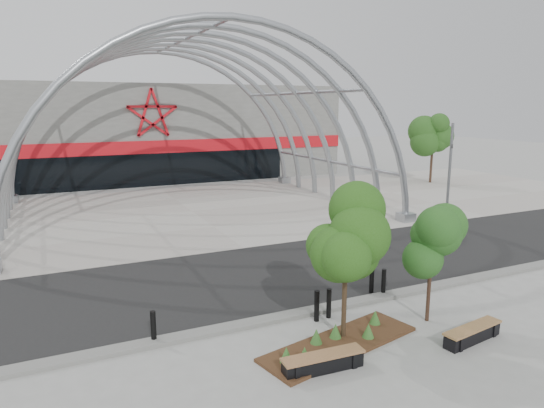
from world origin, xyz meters
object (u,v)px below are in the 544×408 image
object	(u,v)px
signal_pole	(450,170)
bollard_2	(329,303)
street_tree_1	(432,244)
street_tree_0	(346,234)
bench_0	(323,363)
bench_1	(472,334)

from	to	relation	value
signal_pole	bollard_2	xyz separation A→B (m)	(-12.93, -8.40, -2.34)
signal_pole	street_tree_1	xyz separation A→B (m)	(-10.39, -9.83, -0.43)
street_tree_0	street_tree_1	bearing A→B (deg)	-1.54
street_tree_1	bench_0	size ratio (longest dim) A/B	1.56
bench_0	bollard_2	bearing A→B (deg)	55.93
bench_1	bench_0	bearing A→B (deg)	174.61
bench_0	bench_1	world-z (taller)	bench_0
bench_1	street_tree_0	bearing A→B (deg)	152.80
street_tree_0	street_tree_1	distance (m)	2.97
street_tree_0	bench_0	size ratio (longest dim) A/B	1.96
bench_0	bollard_2	distance (m)	3.06
signal_pole	bench_1	xyz separation A→B (m)	(-10.19, -11.35, -2.59)
street_tree_1	bollard_2	size ratio (longest dim) A/B	3.60
bollard_2	bench_1	bearing A→B (deg)	-47.01
street_tree_1	bench_1	distance (m)	2.65
street_tree_1	bench_0	bearing A→B (deg)	-165.53
street_tree_0	bench_0	bearing A→B (deg)	-138.87
street_tree_0	street_tree_1	xyz separation A→B (m)	(2.91, -0.08, -0.62)
signal_pole	street_tree_0	bearing A→B (deg)	-143.74
street_tree_0	bench_1	world-z (taller)	street_tree_0
signal_pole	street_tree_0	distance (m)	16.49
bollard_2	bench_0	bearing A→B (deg)	-124.07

